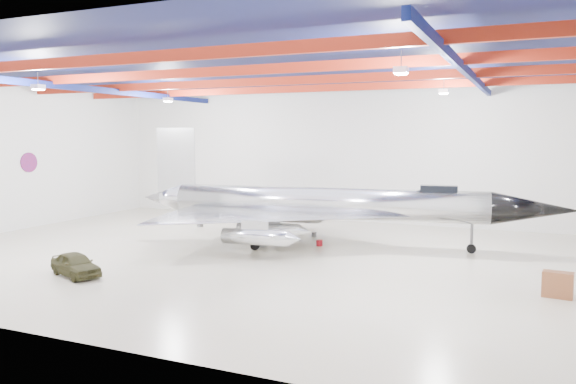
% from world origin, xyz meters
% --- Properties ---
extents(floor, '(40.00, 40.00, 0.00)m').
position_xyz_m(floor, '(0.00, 0.00, 0.00)').
color(floor, '#C0B999').
rests_on(floor, ground).
extents(wall_back, '(40.00, 0.00, 40.00)m').
position_xyz_m(wall_back, '(0.00, 15.00, 5.50)').
color(wall_back, silver).
rests_on(wall_back, floor).
extents(wall_left, '(0.00, 30.00, 30.00)m').
position_xyz_m(wall_left, '(-20.00, 0.00, 5.50)').
color(wall_left, silver).
rests_on(wall_left, floor).
extents(ceiling, '(40.00, 40.00, 0.00)m').
position_xyz_m(ceiling, '(0.00, 0.00, 11.00)').
color(ceiling, '#0A0F38').
rests_on(ceiling, wall_back).
extents(ceiling_structure, '(39.50, 29.50, 1.08)m').
position_xyz_m(ceiling_structure, '(0.00, 0.00, 10.32)').
color(ceiling_structure, maroon).
rests_on(ceiling_structure, ceiling).
extents(wall_roundel, '(0.10, 1.50, 1.50)m').
position_xyz_m(wall_roundel, '(-19.94, 2.00, 5.00)').
color(wall_roundel, '#B21414').
rests_on(wall_roundel, wall_left).
extents(jet_aircraft, '(27.64, 17.97, 7.55)m').
position_xyz_m(jet_aircraft, '(3.08, 4.28, 2.48)').
color(jet_aircraft, silver).
rests_on(jet_aircraft, floor).
extents(jeep, '(3.76, 2.59, 1.19)m').
position_xyz_m(jeep, '(-5.78, -8.04, 0.59)').
color(jeep, '#37361B').
rests_on(jeep, floor).
extents(desk, '(1.31, 0.77, 1.14)m').
position_xyz_m(desk, '(16.29, -2.54, 0.57)').
color(desk, brown).
rests_on(desk, floor).
extents(toolbox_red, '(0.46, 0.37, 0.31)m').
position_xyz_m(toolbox_red, '(-0.98, 7.63, 0.16)').
color(toolbox_red, '#A6101C').
rests_on(toolbox_red, floor).
extents(engine_drum, '(0.68, 0.68, 0.47)m').
position_xyz_m(engine_drum, '(-0.51, 2.61, 0.23)').
color(engine_drum, '#59595B').
rests_on(engine_drum, floor).
extents(crate_small, '(0.49, 0.44, 0.28)m').
position_xyz_m(crate_small, '(-8.31, 7.47, 0.14)').
color(crate_small, '#59595B').
rests_on(crate_small, floor).
extents(tool_chest, '(0.43, 0.43, 0.38)m').
position_xyz_m(tool_chest, '(2.77, 4.10, 0.19)').
color(tool_chest, '#A6101C').
rests_on(tool_chest, floor).
extents(oil_barrel, '(0.57, 0.51, 0.33)m').
position_xyz_m(oil_barrel, '(-1.14, 3.56, 0.16)').
color(oil_barrel, olive).
rests_on(oil_barrel, floor).
extents(spares_box, '(0.45, 0.45, 0.32)m').
position_xyz_m(spares_box, '(1.26, 7.12, 0.16)').
color(spares_box, '#59595B').
rests_on(spares_box, floor).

